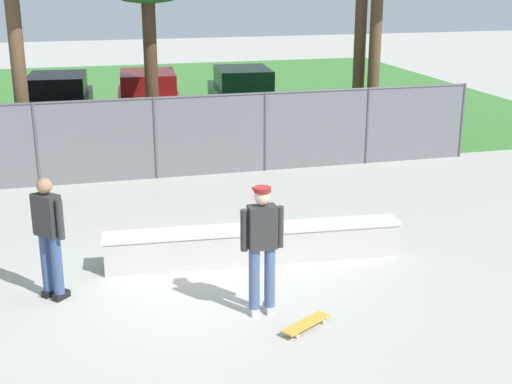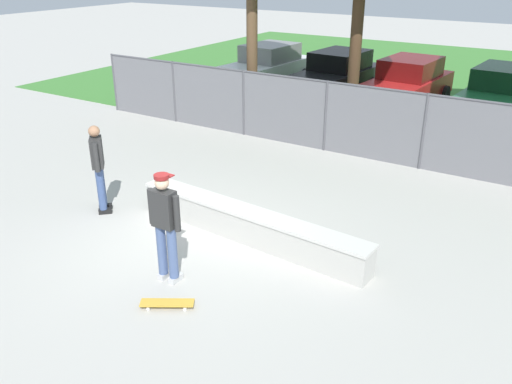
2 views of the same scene
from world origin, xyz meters
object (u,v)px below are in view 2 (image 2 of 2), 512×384
at_px(car_black, 338,74).
at_px(skateboarder, 165,223).
at_px(concrete_ledge, 248,225).
at_px(car_white, 268,66).
at_px(bystander, 98,165).
at_px(car_green, 501,93).
at_px(skateboard, 167,303).
at_px(car_red, 408,83).

bearing_deg(car_black, skateboarder, -77.84).
relative_size(concrete_ledge, car_black, 1.12).
bearing_deg(concrete_ledge, skateboarder, -101.38).
bearing_deg(car_white, car_black, -1.15).
xyz_separation_m(concrete_ledge, car_black, (-3.10, 10.88, 0.54)).
bearing_deg(bystander, car_black, 89.69).
xyz_separation_m(car_green, bystander, (-5.64, -11.43, 0.17)).
bearing_deg(car_white, skateboard, -65.11).
distance_m(skateboarder, car_black, 12.98).
height_order(car_white, car_black, same).
bearing_deg(car_red, skateboarder, -89.49).
bearing_deg(car_red, car_black, 177.91).
distance_m(car_green, bystander, 12.74).
bearing_deg(car_red, car_green, 1.45).
bearing_deg(car_black, bystander, -90.31).
height_order(skateboarder, car_red, skateboarder).
xyz_separation_m(skateboarder, bystander, (-2.80, 1.24, -0.02)).
bearing_deg(skateboard, bystander, 150.82).
height_order(skateboard, car_green, car_green).
relative_size(skateboard, car_white, 0.18).
height_order(skateboarder, car_black, skateboarder).
distance_m(skateboarder, car_green, 12.98).
xyz_separation_m(car_black, bystander, (-0.06, -11.45, 0.17)).
relative_size(skateboarder, car_black, 0.42).
bearing_deg(car_black, car_white, 178.85).
xyz_separation_m(car_black, car_green, (5.58, -0.02, 0.00)).
xyz_separation_m(concrete_ledge, skateboarder, (-0.36, -1.80, 0.73)).
relative_size(skateboard, car_green, 0.18).
distance_m(skateboard, car_red, 13.20).
bearing_deg(skateboarder, car_red, 90.51).
bearing_deg(car_black, car_red, -2.09).
distance_m(concrete_ledge, car_white, 12.54).
height_order(skateboard, car_black, car_black).
distance_m(concrete_ledge, car_red, 10.81).
height_order(skateboarder, skateboard, skateboarder).
distance_m(car_red, car_green, 2.95).
distance_m(car_white, bystander, 11.88).
xyz_separation_m(skateboarder, skateboard, (0.45, -0.58, -0.96)).
bearing_deg(skateboarder, concrete_ledge, 78.62).
xyz_separation_m(skateboard, car_red, (-0.56, 13.17, 0.77)).
bearing_deg(skateboard, car_black, 103.51).
distance_m(car_black, car_green, 5.58).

